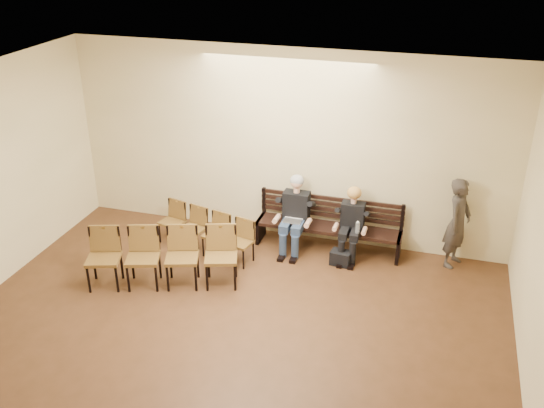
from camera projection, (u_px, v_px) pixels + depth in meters
The scene contains 10 objects.
room_walls at pixel (187, 206), 6.75m from camera, with size 8.02×10.01×3.51m.
bench at pixel (328, 237), 10.87m from camera, with size 2.60×0.90×0.45m, color black.
seated_man at pixel (295, 213), 10.71m from camera, with size 0.57×0.79×1.37m, color black, non-canonical shape.
seated_woman at pixel (351, 226), 10.50m from camera, with size 0.50×0.69×1.16m, color black, non-canonical shape.
laptop at pixel (292, 223), 10.64m from camera, with size 0.32×0.25×0.24m, color silver.
water_bottle at pixel (357, 234), 10.29m from camera, with size 0.07×0.07×0.23m, color silver.
bag at pixel (341, 258), 10.42m from camera, with size 0.34×0.23×0.25m, color black.
passerby at pixel (459, 217), 10.09m from camera, with size 0.67×0.44×1.83m, color #37312D.
chair_row_front at pixel (205, 232), 10.71m from camera, with size 1.88×0.42×0.77m, color brown.
chair_row_back at pixel (162, 258), 9.69m from camera, with size 2.39×0.54×0.98m, color brown.
Camera 1 is at (2.63, -4.76, 5.50)m, focal length 40.00 mm.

